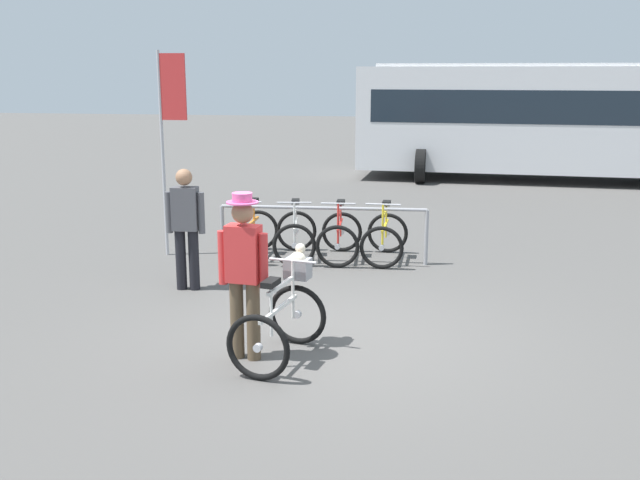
# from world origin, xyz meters

# --- Properties ---
(ground_plane) EXTENTS (80.00, 80.00, 0.00)m
(ground_plane) POSITION_xyz_m (0.00, 0.00, 0.00)
(ground_plane) COLOR #514F4C
(bike_rack_rail) EXTENTS (3.20, 0.24, 0.88)m
(bike_rack_rail) POSITION_xyz_m (-0.64, 3.17, 0.66)
(bike_rack_rail) COLOR #99999E
(bike_rack_rail) RESTS_ON ground
(racked_bike_orange) EXTENTS (0.69, 1.11, 0.97)m
(racked_bike_orange) POSITION_xyz_m (-1.80, 3.29, 0.37)
(racked_bike_orange) COLOR black
(racked_bike_orange) RESTS_ON ground
(racked_bike_white) EXTENTS (0.83, 1.21, 0.98)m
(racked_bike_white) POSITION_xyz_m (-1.10, 3.33, 0.37)
(racked_bike_white) COLOR black
(racked_bike_white) RESTS_ON ground
(racked_bike_red) EXTENTS (0.74, 1.15, 0.97)m
(racked_bike_red) POSITION_xyz_m (-0.41, 3.37, 0.37)
(racked_bike_red) COLOR black
(racked_bike_red) RESTS_ON ground
(racked_bike_yellow) EXTENTS (0.67, 1.13, 0.98)m
(racked_bike_yellow) POSITION_xyz_m (0.29, 3.41, 0.37)
(racked_bike_yellow) COLOR black
(racked_bike_yellow) RESTS_ON ground
(featured_bicycle) EXTENTS (0.84, 1.25, 1.09)m
(featured_bicycle) POSITION_xyz_m (-0.42, -0.67, 0.49)
(featured_bicycle) COLOR black
(featured_bicycle) RESTS_ON ground
(person_with_featured_bike) EXTENTS (0.53, 0.32, 1.72)m
(person_with_featured_bike) POSITION_xyz_m (-0.80, -0.78, 0.95)
(person_with_featured_bike) COLOR brown
(person_with_featured_bike) RESTS_ON ground
(pedestrian_with_backpack) EXTENTS (0.53, 0.35, 1.64)m
(pedestrian_with_backpack) POSITION_xyz_m (-2.21, 1.47, 0.94)
(pedestrian_with_backpack) COLOR black
(pedestrian_with_backpack) RESTS_ON ground
(bus_distant) EXTENTS (10.11, 3.74, 3.08)m
(bus_distant) POSITION_xyz_m (3.89, 12.70, 1.74)
(bus_distant) COLOR silver
(bus_distant) RESTS_ON ground
(banner_flag) EXTENTS (0.45, 0.05, 3.20)m
(banner_flag) POSITION_xyz_m (-3.05, 3.21, 2.23)
(banner_flag) COLOR #B2B2B7
(banner_flag) RESTS_ON ground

